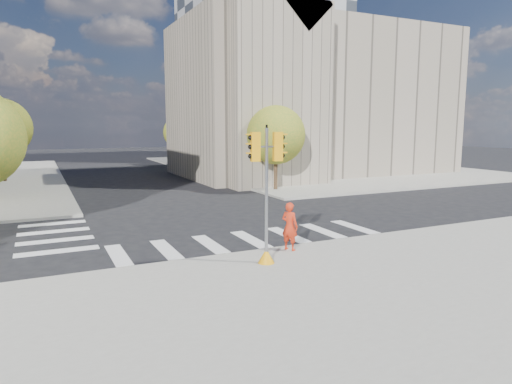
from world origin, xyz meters
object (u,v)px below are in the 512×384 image
Objects in this scene: lamp_near at (258,127)px; traffic_signal at (266,206)px; photographer at (290,226)px; lamp_far at (201,127)px.

traffic_signal is at bearing -115.10° from lamp_near.
traffic_signal reaches higher than photographer.
lamp_far reaches higher than photographer.
photographer is at bearing 45.97° from traffic_signal.
lamp_far is 33.68m from photographer.
lamp_near is 20.44m from photographer.
photographer is (-7.70, -32.60, -3.53)m from lamp_far.
lamp_far is 4.49× the size of photographer.
traffic_signal is (-9.21, -19.66, -2.47)m from lamp_near.
lamp_far reaches higher than traffic_signal.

